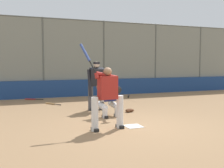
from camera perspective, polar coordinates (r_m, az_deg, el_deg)
ground_plane at (r=6.98m, az=4.69°, el=-9.19°), size 160.00×160.00×0.00m
home_plate_marker at (r=6.97m, az=4.69°, el=-9.14°), size 0.43×0.43×0.01m
backstop_fence at (r=13.25m, az=-8.11°, el=6.02°), size 21.57×0.08×3.84m
padding_wall at (r=13.21m, az=-7.94°, el=-0.89°), size 21.06×0.18×0.83m
bleachers_beyond at (r=17.24m, az=2.64°, el=0.98°), size 15.04×3.05×1.80m
batter_at_plate at (r=6.49m, az=-1.06°, el=-2.60°), size 1.06×0.59×2.14m
catcher_behind_plate at (r=8.13m, az=-0.77°, el=-2.62°), size 0.68×0.79×1.24m
umpire_home at (r=9.20m, az=-3.40°, el=-0.05°), size 0.70×0.42×1.71m
spare_bat_near_backstop at (r=12.38m, az=-17.08°, el=-3.19°), size 0.77×0.53×0.07m
spare_bat_by_padding at (r=10.86m, az=-13.09°, el=-4.17°), size 0.52×0.77×0.07m
spare_bat_third_base_side at (r=12.99m, az=3.63°, el=-2.64°), size 0.42×0.74×0.07m
fielding_glove_on_dirt at (r=8.95m, az=3.81°, el=-5.76°), size 0.31×0.24×0.11m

